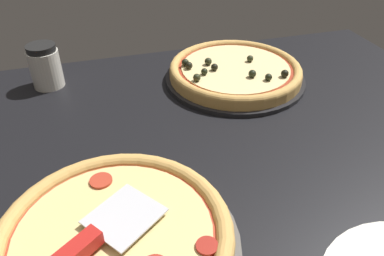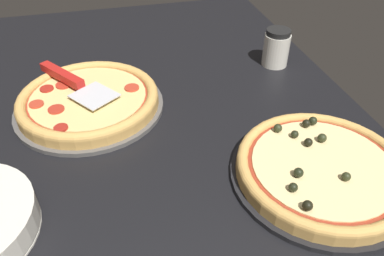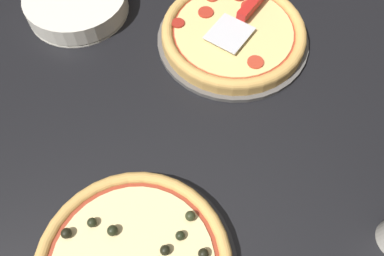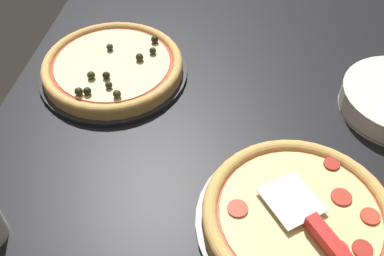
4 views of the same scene
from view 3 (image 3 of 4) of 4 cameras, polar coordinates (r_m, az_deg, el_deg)
name	(u,v)px [view 3 (image 3 of 4)]	position (r cm, az deg, el deg)	size (l,w,h in cm)	color
ground_plane	(216,94)	(80.33, 3.67, 5.19)	(143.75, 100.42, 3.60)	black
pizza_pan_front	(233,39)	(87.36, 6.19, 13.31)	(33.97, 33.97, 1.00)	#565451
pizza_front	(233,32)	(85.81, 6.33, 14.31)	(31.94, 31.94, 3.35)	tan
serving_spatula	(252,5)	(88.67, 9.09, 17.97)	(22.02, 18.12, 2.00)	silver
plate_stack	(77,3)	(96.25, -17.15, 17.78)	(23.70, 23.70, 4.90)	silver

